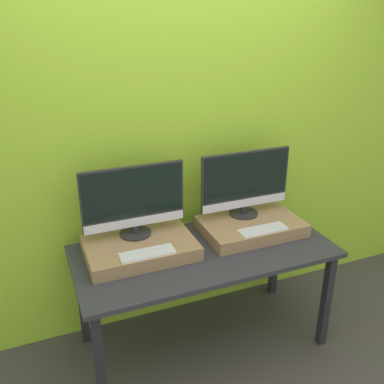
# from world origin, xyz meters

# --- Properties ---
(ground_plane) EXTENTS (12.00, 12.00, 0.00)m
(ground_plane) POSITION_xyz_m (0.00, 0.00, 0.00)
(ground_plane) COLOR #423D38
(wall_back) EXTENTS (8.00, 0.04, 2.60)m
(wall_back) POSITION_xyz_m (0.00, 0.80, 1.30)
(wall_back) COLOR #9ED12D
(wall_back) RESTS_ON ground_plane
(workbench) EXTENTS (1.58, 0.73, 0.72)m
(workbench) POSITION_xyz_m (0.00, 0.37, 0.64)
(workbench) COLOR #2D2D33
(workbench) RESTS_ON ground_plane
(wooden_riser_left) EXTENTS (0.64, 0.42, 0.08)m
(wooden_riser_left) POSITION_xyz_m (-0.38, 0.46, 0.76)
(wooden_riser_left) COLOR #99754C
(wooden_riser_left) RESTS_ON workbench
(monitor_left) EXTENTS (0.62, 0.19, 0.44)m
(monitor_left) POSITION_xyz_m (-0.38, 0.56, 1.03)
(monitor_left) COLOR #282828
(monitor_left) RESTS_ON wooden_riser_left
(keyboard_left) EXTENTS (0.31, 0.11, 0.01)m
(keyboard_left) POSITION_xyz_m (-0.38, 0.31, 0.81)
(keyboard_left) COLOR silver
(keyboard_left) RESTS_ON wooden_riser_left
(wooden_riser_right) EXTENTS (0.64, 0.42, 0.08)m
(wooden_riser_right) POSITION_xyz_m (0.38, 0.46, 0.76)
(wooden_riser_right) COLOR #99754C
(wooden_riser_right) RESTS_ON workbench
(monitor_right) EXTENTS (0.62, 0.19, 0.44)m
(monitor_right) POSITION_xyz_m (0.38, 0.56, 1.03)
(monitor_right) COLOR #282828
(monitor_right) RESTS_ON wooden_riser_right
(keyboard_right) EXTENTS (0.31, 0.11, 0.01)m
(keyboard_right) POSITION_xyz_m (0.38, 0.31, 0.81)
(keyboard_right) COLOR silver
(keyboard_right) RESTS_ON wooden_riser_right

